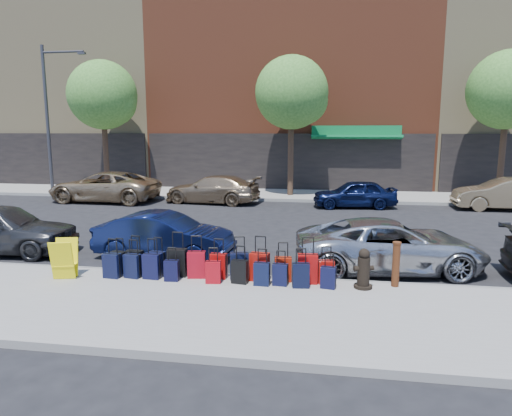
% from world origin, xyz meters
% --- Properties ---
extents(ground, '(120.00, 120.00, 0.00)m').
position_xyz_m(ground, '(0.00, 0.00, 0.00)').
color(ground, black).
rests_on(ground, ground).
extents(sidewalk_near, '(60.00, 4.00, 0.15)m').
position_xyz_m(sidewalk_near, '(0.00, -6.50, 0.07)').
color(sidewalk_near, gray).
rests_on(sidewalk_near, ground).
extents(sidewalk_far, '(60.00, 4.00, 0.15)m').
position_xyz_m(sidewalk_far, '(0.00, 10.00, 0.07)').
color(sidewalk_far, gray).
rests_on(sidewalk_far, ground).
extents(curb_near, '(60.00, 0.08, 0.15)m').
position_xyz_m(curb_near, '(0.00, -4.48, 0.07)').
color(curb_near, gray).
rests_on(curb_near, ground).
extents(curb_far, '(60.00, 0.08, 0.15)m').
position_xyz_m(curb_far, '(0.00, 7.98, 0.07)').
color(curb_far, gray).
rests_on(curb_far, ground).
extents(building_left, '(15.00, 12.12, 16.00)m').
position_xyz_m(building_left, '(-16.00, 17.98, 7.98)').
color(building_left, '#9E8B61').
rests_on(building_left, ground).
extents(building_center, '(17.00, 12.85, 20.00)m').
position_xyz_m(building_center, '(0.00, 17.99, 9.98)').
color(building_center, brown).
rests_on(building_center, ground).
extents(tree_left, '(3.80, 3.80, 7.27)m').
position_xyz_m(tree_left, '(-9.86, 9.50, 5.41)').
color(tree_left, black).
rests_on(tree_left, sidewalk_far).
extents(tree_center, '(3.80, 3.80, 7.27)m').
position_xyz_m(tree_center, '(0.64, 9.50, 5.41)').
color(tree_center, black).
rests_on(tree_center, sidewalk_far).
extents(tree_right, '(3.80, 3.80, 7.27)m').
position_xyz_m(tree_right, '(11.14, 9.50, 5.41)').
color(tree_right, black).
rests_on(tree_right, sidewalk_far).
extents(streetlight, '(2.59, 0.18, 8.00)m').
position_xyz_m(streetlight, '(-12.80, 8.80, 4.66)').
color(streetlight, '#333338').
rests_on(streetlight, sidewalk_far).
extents(suitcase_front_0, '(0.39, 0.26, 0.86)m').
position_xyz_m(suitcase_front_0, '(-2.51, -4.77, 0.42)').
color(suitcase_front_0, black).
rests_on(suitcase_front_0, sidewalk_near).
extents(suitcase_front_1, '(0.41, 0.26, 0.94)m').
position_xyz_m(suitcase_front_1, '(-2.08, -4.82, 0.45)').
color(suitcase_front_1, black).
rests_on(suitcase_front_1, sidewalk_near).
extents(suitcase_front_2, '(0.41, 0.28, 0.92)m').
position_xyz_m(suitcase_front_2, '(-1.53, -4.78, 0.44)').
color(suitcase_front_2, black).
rests_on(suitcase_front_2, sidewalk_near).
extents(suitcase_front_3, '(0.45, 0.25, 1.07)m').
position_xyz_m(suitcase_front_3, '(-1.01, -4.81, 0.48)').
color(suitcase_front_3, black).
rests_on(suitcase_front_3, sidewalk_near).
extents(suitcase_front_4, '(0.45, 0.29, 1.00)m').
position_xyz_m(suitcase_front_4, '(-0.53, -4.84, 0.46)').
color(suitcase_front_4, maroon).
rests_on(suitcase_front_4, sidewalk_near).
extents(suitcase_front_5, '(0.40, 0.23, 0.94)m').
position_xyz_m(suitcase_front_5, '(-0.02, -4.81, 0.45)').
color(suitcase_front_5, '#930A09').
rests_on(suitcase_front_5, sidewalk_near).
extents(suitcase_front_6, '(0.46, 0.31, 1.02)m').
position_xyz_m(suitcase_front_6, '(0.49, -4.81, 0.47)').
color(suitcase_front_6, black).
rests_on(suitcase_front_6, sidewalk_near).
extents(suitcase_front_7, '(0.46, 0.29, 1.05)m').
position_xyz_m(suitcase_front_7, '(0.97, -4.84, 0.48)').
color(suitcase_front_7, maroon).
rests_on(suitcase_front_7, sidewalk_near).
extents(suitcase_front_8, '(0.40, 0.26, 0.91)m').
position_xyz_m(suitcase_front_8, '(1.50, -4.79, 0.44)').
color(suitcase_front_8, maroon).
rests_on(suitcase_front_8, sidewalk_near).
extents(suitcase_front_9, '(0.46, 0.28, 1.07)m').
position_xyz_m(suitcase_front_9, '(2.07, -4.84, 0.49)').
color(suitcase_front_9, '#9A090A').
rests_on(suitcase_front_9, sidewalk_near).
extents(suitcase_front_10, '(0.37, 0.23, 0.86)m').
position_xyz_m(suitcase_front_10, '(2.49, -4.80, 0.42)').
color(suitcase_front_10, '#9B0F0A').
rests_on(suitcase_front_10, sidewalk_near).
extents(suitcase_back_0, '(0.41, 0.27, 0.93)m').
position_xyz_m(suitcase_back_0, '(-2.50, -5.15, 0.44)').
color(suitcase_back_0, black).
rests_on(suitcase_back_0, sidewalk_near).
extents(suitcase_back_1, '(0.42, 0.29, 0.91)m').
position_xyz_m(suitcase_back_1, '(-2.02, -5.08, 0.43)').
color(suitcase_back_1, black).
rests_on(suitcase_back_1, sidewalk_near).
extents(suitcase_back_2, '(0.42, 0.26, 0.95)m').
position_xyz_m(suitcase_back_2, '(-1.55, -5.07, 0.45)').
color(suitcase_back_2, black).
rests_on(suitcase_back_2, sidewalk_near).
extents(suitcase_back_3, '(0.34, 0.21, 0.78)m').
position_xyz_m(suitcase_back_3, '(-1.04, -5.16, 0.39)').
color(suitcase_back_3, black).
rests_on(suitcase_back_3, sidewalk_near).
extents(suitcase_back_5, '(0.37, 0.24, 0.82)m').
position_xyz_m(suitcase_back_5, '(-0.05, -5.16, 0.41)').
color(suitcase_back_5, '#9F0A14').
rests_on(suitcase_back_5, sidewalk_near).
extents(suitcase_back_6, '(0.39, 0.26, 0.87)m').
position_xyz_m(suitcase_back_6, '(0.55, -5.08, 0.42)').
color(suitcase_back_6, black).
rests_on(suitcase_back_6, sidewalk_near).
extents(suitcase_back_7, '(0.36, 0.22, 0.84)m').
position_xyz_m(suitcase_back_7, '(1.06, -5.14, 0.41)').
color(suitcase_back_7, black).
rests_on(suitcase_back_7, sidewalk_near).
extents(suitcase_back_8, '(0.35, 0.23, 0.79)m').
position_xyz_m(suitcase_back_8, '(1.47, -5.08, 0.40)').
color(suitcase_back_8, black).
rests_on(suitcase_back_8, sidewalk_near).
extents(suitcase_back_9, '(0.40, 0.26, 0.88)m').
position_xyz_m(suitcase_back_9, '(1.94, -5.14, 0.43)').
color(suitcase_back_9, black).
rests_on(suitcase_back_9, sidewalk_near).
extents(suitcase_back_10, '(0.36, 0.25, 0.78)m').
position_xyz_m(suitcase_back_10, '(2.54, -5.11, 0.39)').
color(suitcase_back_10, black).
rests_on(suitcase_back_10, sidewalk_near).
extents(fire_hydrant, '(0.46, 0.40, 0.90)m').
position_xyz_m(fire_hydrant, '(3.30, -4.97, 0.56)').
color(fire_hydrant, black).
rests_on(fire_hydrant, sidewalk_near).
extents(bollard, '(0.19, 0.19, 1.02)m').
position_xyz_m(bollard, '(4.01, -4.75, 0.67)').
color(bollard, '#38190C').
rests_on(bollard, sidewalk_near).
extents(display_rack, '(0.63, 0.67, 0.92)m').
position_xyz_m(display_rack, '(-3.58, -5.36, 0.60)').
color(display_rack, yellow).
rests_on(display_rack, sidewalk_near).
extents(car_near_0, '(4.47, 2.02, 1.49)m').
position_xyz_m(car_near_0, '(-7.01, -3.10, 0.75)').
color(car_near_0, '#343437').
rests_on(car_near_0, ground).
extents(car_near_1, '(3.99, 1.62, 1.29)m').
position_xyz_m(car_near_1, '(-2.05, -2.84, 0.64)').
color(car_near_1, '#0D163C').
rests_on(car_near_1, ground).
extents(car_near_2, '(5.05, 2.85, 1.33)m').
position_xyz_m(car_near_2, '(4.09, -3.05, 0.67)').
color(car_near_2, '#B4B6BB').
rests_on(car_near_2, ground).
extents(car_far_0, '(5.60, 2.75, 1.53)m').
position_xyz_m(car_far_0, '(-8.71, 6.62, 0.77)').
color(car_far_0, tan).
rests_on(car_far_0, ground).
extents(car_far_1, '(4.97, 2.55, 1.38)m').
position_xyz_m(car_far_1, '(-3.19, 7.04, 0.69)').
color(car_far_1, '#957B5B').
rests_on(car_far_1, ground).
extents(car_far_2, '(3.99, 1.99, 1.31)m').
position_xyz_m(car_far_2, '(3.74, 6.73, 0.65)').
color(car_far_2, '#0C1437').
rests_on(car_far_2, ground).
extents(car_far_3, '(4.46, 1.61, 1.46)m').
position_xyz_m(car_far_3, '(10.44, 7.07, 0.73)').
color(car_far_3, '#9E8761').
rests_on(car_far_3, ground).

